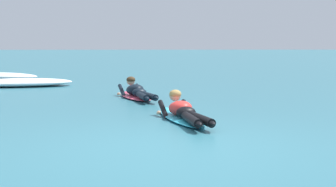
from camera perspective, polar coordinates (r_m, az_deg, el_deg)
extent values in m
plane|color=#2D6B7A|center=(16.79, -0.98, 1.16)|extent=(120.00, 120.00, 0.00)
ellipsoid|color=#2DB2D1|center=(9.06, 1.45, -2.68)|extent=(0.97, 2.34, 0.07)
ellipsoid|color=#2DB2D1|center=(10.10, -0.20, -1.73)|extent=(0.22, 0.23, 0.06)
ellipsoid|color=red|center=(9.08, 1.36, -1.60)|extent=(0.52, 0.68, 0.34)
ellipsoid|color=black|center=(8.74, 1.99, -2.09)|extent=(0.39, 0.34, 0.20)
cylinder|color=black|center=(8.16, 2.60, -2.88)|extent=(0.27, 0.90, 0.14)
ellipsoid|color=black|center=(7.74, 3.37, -3.37)|extent=(0.14, 0.24, 0.08)
cylinder|color=black|center=(8.21, 3.67, -2.84)|extent=(0.37, 0.89, 0.14)
ellipsoid|color=black|center=(7.80, 4.83, -3.31)|extent=(0.14, 0.24, 0.08)
cylinder|color=black|center=(9.37, -0.49, -1.87)|extent=(0.21, 0.58, 0.33)
sphere|color=tan|center=(9.74, -1.01, -2.16)|extent=(0.09, 0.09, 0.09)
cylinder|color=black|center=(9.46, 2.13, -1.79)|extent=(0.21, 0.58, 0.33)
sphere|color=tan|center=(9.81, 1.55, -2.10)|extent=(0.09, 0.09, 0.09)
sphere|color=tan|center=(9.41, 0.78, -0.22)|extent=(0.21, 0.21, 0.21)
ellipsoid|color=#AD894C|center=(9.39, 0.81, -0.05)|extent=(0.26, 0.24, 0.16)
ellipsoid|color=#E54C66|center=(12.44, -3.61, -0.35)|extent=(1.07, 1.99, 0.07)
ellipsoid|color=#E54C66|center=(13.32, -4.61, 0.10)|extent=(0.25, 0.25, 0.06)
ellipsoid|color=black|center=(12.48, -3.67, 0.43)|extent=(0.58, 0.77, 0.35)
ellipsoid|color=black|center=(12.09, -3.18, 0.12)|extent=(0.41, 0.36, 0.20)
cylinder|color=black|center=(11.54, -2.84, -0.30)|extent=(0.32, 0.82, 0.14)
ellipsoid|color=black|center=(11.15, -2.40, -0.52)|extent=(0.16, 0.24, 0.08)
cylinder|color=black|center=(11.59, -2.08, -0.28)|extent=(0.41, 0.81, 0.14)
ellipsoid|color=black|center=(11.21, -1.38, -0.48)|extent=(0.16, 0.24, 0.08)
cylinder|color=black|center=(12.80, -5.06, 0.20)|extent=(0.26, 0.61, 0.35)
sphere|color=tan|center=(13.19, -5.45, -0.07)|extent=(0.09, 0.09, 0.09)
cylinder|color=black|center=(12.89, -3.13, 0.25)|extent=(0.26, 0.61, 0.35)
sphere|color=tan|center=(13.26, -3.56, -0.03)|extent=(0.09, 0.09, 0.09)
sphere|color=tan|center=(12.85, -4.14, 1.41)|extent=(0.21, 0.21, 0.21)
ellipsoid|color=#47331E|center=(12.83, -4.12, 1.53)|extent=(0.27, 0.25, 0.16)
ellipsoid|color=white|center=(19.29, -17.89, 1.85)|extent=(3.08, 2.11, 0.24)
ellipsoid|color=white|center=(19.01, -15.85, 1.75)|extent=(1.15, 0.86, 0.17)
ellipsoid|color=white|center=(16.14, -16.01, 1.18)|extent=(3.25, 1.70, 0.25)
ellipsoid|color=white|center=(16.29, -13.25, 1.16)|extent=(1.21, 0.81, 0.17)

